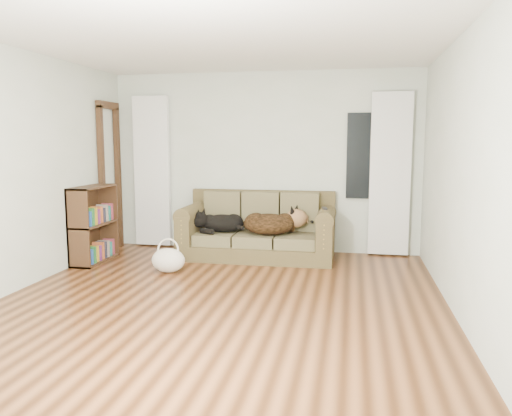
% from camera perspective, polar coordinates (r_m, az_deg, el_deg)
% --- Properties ---
extents(floor, '(5.00, 5.00, 0.00)m').
position_cam_1_polar(floor, '(5.14, -4.16, -10.60)').
color(floor, '#381D0C').
rests_on(floor, ground).
extents(ceiling, '(5.00, 5.00, 0.00)m').
position_cam_1_polar(ceiling, '(4.98, -4.47, 19.11)').
color(ceiling, white).
rests_on(ceiling, ground).
extents(wall_back, '(4.50, 0.04, 2.60)m').
position_cam_1_polar(wall_back, '(7.33, 0.84, 5.25)').
color(wall_back, beige).
rests_on(wall_back, ground).
extents(wall_left, '(0.04, 5.00, 2.60)m').
position_cam_1_polar(wall_left, '(5.90, -25.97, 3.89)').
color(wall_left, beige).
rests_on(wall_left, ground).
extents(wall_right, '(0.04, 5.00, 2.60)m').
position_cam_1_polar(wall_right, '(4.82, 22.52, 3.40)').
color(wall_right, beige).
rests_on(wall_right, ground).
extents(curtain_left, '(0.55, 0.08, 2.25)m').
position_cam_1_polar(curtain_left, '(7.74, -11.78, 4.11)').
color(curtain_left, white).
rests_on(curtain_left, ground).
extents(curtain_right, '(0.55, 0.08, 2.25)m').
position_cam_1_polar(curtain_right, '(7.17, 15.07, 3.73)').
color(curtain_right, white).
rests_on(curtain_right, ground).
extents(window_pane, '(0.50, 0.03, 1.20)m').
position_cam_1_polar(window_pane, '(7.19, 12.32, 5.82)').
color(window_pane, black).
rests_on(window_pane, wall_back).
extents(door_casing, '(0.07, 0.60, 2.10)m').
position_cam_1_polar(door_casing, '(7.63, -16.31, 3.15)').
color(door_casing, '#322015').
rests_on(door_casing, ground).
extents(sofa, '(2.09, 0.90, 0.86)m').
position_cam_1_polar(sofa, '(6.90, 0.16, -2.00)').
color(sofa, '#312C16').
rests_on(sofa, floor).
extents(dog_black_lab, '(0.60, 0.42, 0.25)m').
position_cam_1_polar(dog_black_lab, '(6.98, -4.10, -1.67)').
color(dog_black_lab, black).
rests_on(dog_black_lab, sofa).
extents(dog_shepherd, '(0.73, 0.52, 0.32)m').
position_cam_1_polar(dog_shepherd, '(6.77, 1.84, -1.85)').
color(dog_shepherd, black).
rests_on(dog_shepherd, sofa).
extents(tv_remote, '(0.09, 0.21, 0.02)m').
position_cam_1_polar(tv_remote, '(6.63, 7.85, -0.02)').
color(tv_remote, black).
rests_on(tv_remote, sofa).
extents(tote_bag, '(0.51, 0.46, 0.30)m').
position_cam_1_polar(tote_bag, '(6.27, -9.99, -5.83)').
color(tote_bag, beige).
rests_on(tote_bag, floor).
extents(bookshelf, '(0.32, 0.82, 1.02)m').
position_cam_1_polar(bookshelf, '(7.00, -18.06, -1.83)').
color(bookshelf, '#322015').
rests_on(bookshelf, floor).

